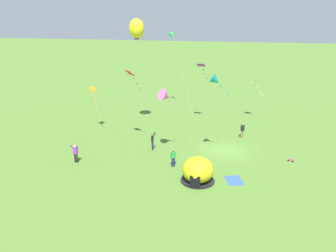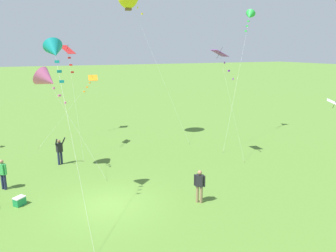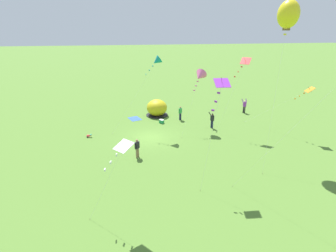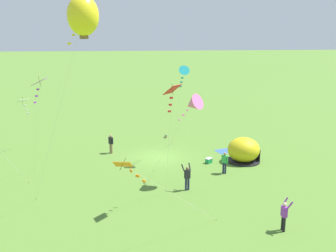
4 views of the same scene
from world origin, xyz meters
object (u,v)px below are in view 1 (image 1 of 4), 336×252
(kite_white, at_px, (256,85))
(kite_orange, at_px, (93,92))
(kite_green, at_px, (173,36))
(kite_red, at_px, (131,75))
(kite_purple, at_px, (202,67))
(kite_yellow, at_px, (137,28))
(person_flying_kite, at_px, (152,141))
(cooler_box, at_px, (201,164))
(popup_tent, at_px, (198,170))
(kite_pink, at_px, (166,96))
(person_far_back, at_px, (243,130))
(person_with_toddler, at_px, (173,157))
(kite_teal, at_px, (216,81))
(person_watching_sky, at_px, (75,153))
(toddler_crawling, at_px, (291,160))

(kite_white, xyz_separation_m, kite_orange, (-9.48, 18.14, 0.27))
(kite_green, bearing_deg, kite_red, 176.91)
(kite_white, height_order, kite_purple, kite_purple)
(kite_green, bearing_deg, kite_yellow, 170.23)
(person_flying_kite, height_order, kite_red, kite_red)
(kite_purple, bearing_deg, person_flying_kite, 162.15)
(kite_purple, bearing_deg, cooler_box, -171.02)
(popup_tent, relative_size, kite_red, 0.36)
(kite_pink, bearing_deg, kite_white, -31.39)
(kite_purple, bearing_deg, person_far_back, -130.16)
(popup_tent, xyz_separation_m, kite_red, (6.88, 8.03, 6.31))
(person_far_back, height_order, kite_orange, kite_orange)
(person_with_toddler, xyz_separation_m, kite_purple, (13.65, -0.40, 6.12))
(kite_teal, distance_m, kite_yellow, 12.38)
(kite_purple, bearing_deg, kite_pink, 170.51)
(person_far_back, height_order, person_watching_sky, person_watching_sky)
(person_watching_sky, relative_size, kite_teal, 0.23)
(cooler_box, xyz_separation_m, toddler_crawling, (2.93, -8.07, -0.04))
(person_with_toddler, bearing_deg, person_flying_kite, 41.33)
(kite_white, bearing_deg, kite_green, 75.79)
(popup_tent, height_order, person_far_back, popup_tent)
(kite_yellow, bearing_deg, kite_orange, 115.64)
(kite_yellow, xyz_separation_m, kite_white, (7.24, -13.48, -7.16))
(popup_tent, xyz_separation_m, kite_teal, (5.11, -0.62, 6.51))
(popup_tent, relative_size, kite_white, 0.55)
(person_with_toddler, relative_size, person_watching_sky, 0.91)
(cooler_box, bearing_deg, kite_purple, 8.98)
(person_with_toddler, distance_m, kite_red, 9.57)
(person_with_toddler, bearing_deg, kite_teal, -48.07)
(popup_tent, relative_size, person_with_toddler, 1.63)
(toddler_crawling, height_order, kite_pink, kite_pink)
(popup_tent, height_order, kite_orange, kite_orange)
(person_far_back, distance_m, kite_purple, 9.40)
(kite_teal, height_order, kite_green, kite_green)
(person_flying_kite, xyz_separation_m, kite_teal, (-0.44, -6.13, 6.51))
(kite_green, relative_size, kite_white, 2.15)
(person_far_back, bearing_deg, kite_teal, 156.79)
(popup_tent, distance_m, kite_orange, 17.04)
(kite_red, bearing_deg, kite_orange, 65.07)
(kite_green, bearing_deg, kite_white, -104.21)
(cooler_box, height_order, person_watching_sky, person_watching_sky)
(person_flying_kite, bearing_deg, toddler_crawling, -88.45)
(toddler_crawling, bearing_deg, kite_orange, 80.61)
(popup_tent, distance_m, kite_red, 12.32)
(popup_tent, bearing_deg, kite_orange, 55.19)
(popup_tent, height_order, person_flying_kite, popup_tent)
(kite_teal, height_order, kite_orange, kite_teal)
(kite_yellow, bearing_deg, person_with_toddler, -146.03)
(person_watching_sky, bearing_deg, kite_teal, -71.12)
(popup_tent, distance_m, person_flying_kite, 7.82)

